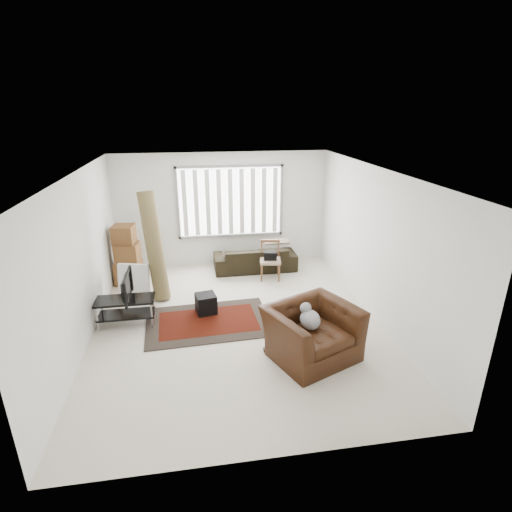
{
  "coord_description": "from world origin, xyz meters",
  "views": [
    {
      "loc": [
        -0.67,
        -6.29,
        3.67
      ],
      "look_at": [
        0.43,
        0.58,
        1.05
      ],
      "focal_mm": 28.0,
      "sensor_mm": 36.0,
      "label": 1
    }
  ],
  "objects_px": {
    "tv_stand": "(126,306)",
    "side_chair": "(270,258)",
    "moving_boxes": "(127,257)",
    "sofa": "(255,255)",
    "armchair": "(312,329)"
  },
  "relations": [
    {
      "from": "moving_boxes",
      "to": "side_chair",
      "type": "distance_m",
      "value": 3.13
    },
    {
      "from": "armchair",
      "to": "side_chair",
      "type": "bearing_deg",
      "value": 67.88
    },
    {
      "from": "sofa",
      "to": "side_chair",
      "type": "relative_size",
      "value": 2.27
    },
    {
      "from": "tv_stand",
      "to": "sofa",
      "type": "bearing_deg",
      "value": 39.44
    },
    {
      "from": "moving_boxes",
      "to": "armchair",
      "type": "xyz_separation_m",
      "value": [
        3.17,
        -3.31,
        -0.13
      ]
    },
    {
      "from": "moving_boxes",
      "to": "sofa",
      "type": "xyz_separation_m",
      "value": [
        2.86,
        0.32,
        -0.24
      ]
    },
    {
      "from": "tv_stand",
      "to": "side_chair",
      "type": "distance_m",
      "value": 3.34
    },
    {
      "from": "tv_stand",
      "to": "side_chair",
      "type": "xyz_separation_m",
      "value": [
        2.92,
        1.63,
        0.11
      ]
    },
    {
      "from": "moving_boxes",
      "to": "side_chair",
      "type": "height_order",
      "value": "moving_boxes"
    },
    {
      "from": "sofa",
      "to": "armchair",
      "type": "relative_size",
      "value": 1.2
    },
    {
      "from": "tv_stand",
      "to": "moving_boxes",
      "type": "distance_m",
      "value": 1.89
    },
    {
      "from": "tv_stand",
      "to": "side_chair",
      "type": "height_order",
      "value": "side_chair"
    },
    {
      "from": "tv_stand",
      "to": "sofa",
      "type": "distance_m",
      "value": 3.44
    },
    {
      "from": "tv_stand",
      "to": "armchair",
      "type": "bearing_deg",
      "value": -26.02
    },
    {
      "from": "tv_stand",
      "to": "armchair",
      "type": "distance_m",
      "value": 3.3
    }
  ]
}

